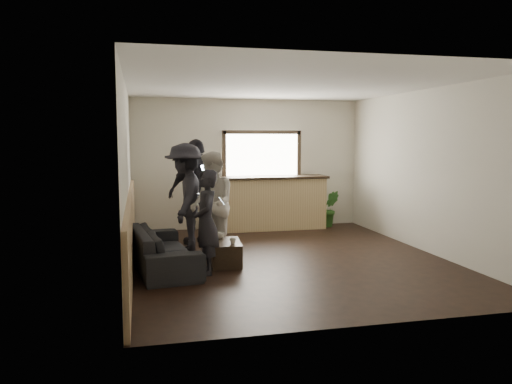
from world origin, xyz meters
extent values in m
cube|color=black|center=(0.00, 0.00, 0.00)|extent=(5.00, 6.00, 0.01)
cube|color=silver|center=(0.00, 0.00, 2.80)|extent=(5.00, 6.00, 0.01)
cube|color=beige|center=(0.00, 3.00, 1.40)|extent=(5.00, 0.01, 2.80)
cube|color=beige|center=(0.00, -3.00, 1.40)|extent=(5.00, 0.01, 2.80)
cube|color=beige|center=(-2.50, 0.00, 1.40)|extent=(0.01, 6.00, 2.80)
cube|color=beige|center=(2.50, 0.00, 1.40)|extent=(0.01, 6.00, 2.80)
cube|color=tan|center=(-2.47, 0.00, 0.55)|extent=(0.06, 5.90, 1.10)
cube|color=tan|center=(0.30, 2.68, 0.55)|extent=(2.60, 0.60, 1.10)
cube|color=black|center=(0.30, 2.68, 1.12)|extent=(2.70, 0.68, 0.05)
cube|color=white|center=(0.30, 2.96, 1.60)|extent=(1.60, 0.06, 0.90)
cube|color=#3F3326|center=(0.30, 2.93, 2.09)|extent=(1.72, 0.08, 0.08)
cube|color=#3F3326|center=(-0.54, 2.93, 1.60)|extent=(0.08, 0.08, 1.06)
cube|color=#3F3326|center=(1.14, 2.93, 1.60)|extent=(0.08, 0.08, 1.06)
imported|color=black|center=(-2.00, -0.15, 0.30)|extent=(1.06, 2.15, 0.60)
cube|color=black|center=(-1.03, -0.09, 0.18)|extent=(0.52, 0.84, 0.36)
imported|color=silver|center=(-1.07, 0.14, 0.41)|extent=(0.17, 0.17, 0.10)
imported|color=silver|center=(-0.95, -0.30, 0.40)|extent=(0.14, 0.14, 0.09)
imported|color=#2D6623|center=(1.77, 2.65, 0.40)|extent=(0.48, 0.41, 0.81)
imported|color=black|center=(-1.40, -0.59, 0.76)|extent=(0.40, 0.58, 1.52)
cube|color=black|center=(-1.18, -0.60, 1.06)|extent=(0.10, 0.08, 0.12)
cube|color=white|center=(-1.18, -0.61, 1.06)|extent=(0.08, 0.07, 0.11)
imported|color=beige|center=(-1.16, 0.51, 0.88)|extent=(0.81, 0.96, 1.75)
cube|color=black|center=(-0.94, 0.55, 1.00)|extent=(0.10, 0.09, 0.12)
cube|color=white|center=(-0.94, 0.54, 1.00)|extent=(0.09, 0.08, 0.11)
imported|color=black|center=(-1.55, 0.92, 0.94)|extent=(0.90, 1.32, 1.88)
cube|color=black|center=(-1.33, 0.88, 1.01)|extent=(0.10, 0.09, 0.12)
cube|color=white|center=(-1.33, 0.87, 1.01)|extent=(0.09, 0.08, 0.11)
imported|color=black|center=(-1.28, 1.46, 0.97)|extent=(1.23, 0.82, 1.95)
cube|color=black|center=(-1.20, 1.25, 1.42)|extent=(0.10, 0.11, 0.12)
cube|color=white|center=(-1.20, 1.24, 1.42)|extent=(0.09, 0.09, 0.11)
camera|label=1|loc=(-2.31, -7.66, 1.96)|focal=35.00mm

